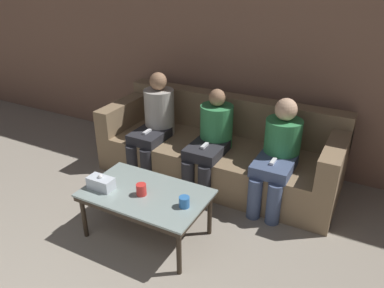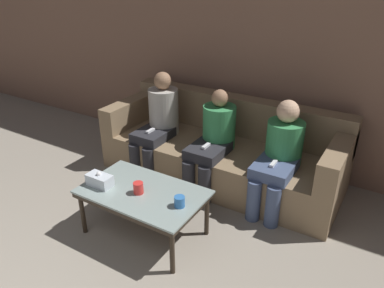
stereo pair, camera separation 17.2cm
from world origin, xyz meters
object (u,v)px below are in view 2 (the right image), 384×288
object	(u,v)px
couch	(223,151)
seated_person_mid_left	(214,138)
cup_near_right	(180,202)
seated_person_mid_right	(280,153)
cup_near_left	(138,188)
coffee_table	(143,195)
seated_person_left_end	(159,121)
tissue_box	(100,180)

from	to	relation	value
couch	seated_person_mid_left	size ratio (longest dim) A/B	2.47
cup_near_right	seated_person_mid_left	xyz separation A→B (m)	(-0.25, 1.03, 0.07)
seated_person_mid_right	cup_near_right	bearing A→B (deg)	-112.79
cup_near_right	seated_person_mid_right	xyz separation A→B (m)	(0.43, 1.03, 0.08)
cup_near_left	seated_person_mid_right	xyz separation A→B (m)	(0.82, 1.05, 0.07)
coffee_table	seated_person_left_end	size ratio (longest dim) A/B	0.93
coffee_table	tissue_box	size ratio (longest dim) A/B	4.67
cup_near_right	seated_person_left_end	xyz separation A→B (m)	(-0.94, 1.04, 0.10)
cup_near_left	coffee_table	bearing A→B (deg)	76.60
coffee_table	tissue_box	world-z (taller)	tissue_box
tissue_box	cup_near_left	bearing A→B (deg)	12.13
cup_near_left	seated_person_mid_left	xyz separation A→B (m)	(0.13, 1.05, 0.06)
cup_near_right	seated_person_mid_left	world-z (taller)	seated_person_mid_left
cup_near_left	tissue_box	distance (m)	0.36
seated_person_left_end	couch	bearing A→B (deg)	17.12
coffee_table	seated_person_mid_right	world-z (taller)	seated_person_mid_right
cup_near_left	cup_near_right	size ratio (longest dim) A/B	1.12
seated_person_mid_left	seated_person_mid_right	world-z (taller)	seated_person_mid_right
couch	tissue_box	size ratio (longest dim) A/B	11.49
coffee_table	seated_person_left_end	world-z (taller)	seated_person_left_end
coffee_table	seated_person_mid_right	size ratio (longest dim) A/B	0.99
cup_near_right	seated_person_left_end	size ratio (longest dim) A/B	0.08
cup_near_left	couch	bearing A→B (deg)	84.04
coffee_table	cup_near_left	bearing A→B (deg)	-103.40
cup_near_left	tissue_box	bearing A→B (deg)	-167.87
coffee_table	cup_near_right	world-z (taller)	cup_near_right
cup_near_left	cup_near_right	distance (m)	0.39
coffee_table	seated_person_mid_left	bearing A→B (deg)	83.02
coffee_table	seated_person_mid_right	bearing A→B (deg)	51.21
cup_near_right	tissue_box	xyz separation A→B (m)	(-0.74, -0.10, 0.01)
cup_near_right	seated_person_mid_right	distance (m)	1.12
couch	tissue_box	distance (m)	1.45
couch	seated_person_mid_right	world-z (taller)	seated_person_mid_right
coffee_table	seated_person_left_end	xyz separation A→B (m)	(-0.57, 1.02, 0.19)
cup_near_left	tissue_box	world-z (taller)	tissue_box
tissue_box	seated_person_mid_left	bearing A→B (deg)	66.54
couch	seated_person_mid_left	bearing A→B (deg)	-90.00
couch	seated_person_mid_left	xyz separation A→B (m)	(0.00, -0.23, 0.25)
cup_near_right	couch	bearing A→B (deg)	101.49
cup_near_left	cup_near_right	world-z (taller)	cup_near_left
couch	tissue_box	xyz separation A→B (m)	(-0.49, -1.35, 0.19)
tissue_box	couch	bearing A→B (deg)	70.16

